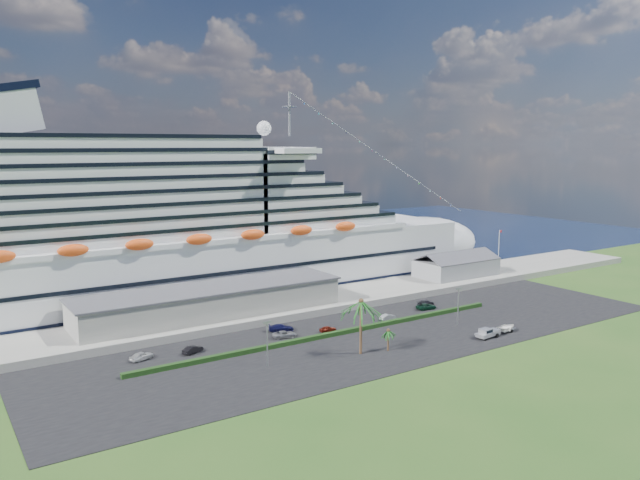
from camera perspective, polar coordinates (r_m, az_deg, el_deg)
ground at (r=124.40m, az=8.60°, el=-9.96°), size 420.00×420.00×0.00m
asphalt_lot at (r=132.33m, az=5.38°, el=-8.72°), size 140.00×38.00×0.12m
wharf at (r=154.88m, az=-1.36°, el=-5.77°), size 240.00×20.00×1.80m
water at (r=234.67m, az=-13.07°, el=-1.23°), size 420.00×160.00×0.02m
cruise_ship at (r=163.56m, az=-12.30°, el=0.46°), size 191.00×38.00×54.00m
terminal_building at (r=142.65m, az=-9.95°, el=-5.46°), size 61.00×15.00×6.30m
port_shed at (r=186.22m, az=12.35°, el=-2.39°), size 24.00×12.31×7.37m
flagpole at (r=198.70m, az=16.04°, el=-0.71°), size 1.08×0.16×12.00m
hedge at (r=131.44m, az=1.25°, el=-8.57°), size 88.00×1.10×0.90m
lamp_post_left at (r=113.52m, az=-4.85°, el=-8.90°), size 1.60×0.35×8.27m
lamp_post_right at (r=141.82m, az=12.53°, el=-5.49°), size 1.60×0.35×8.27m
palm_tall at (r=118.57m, az=3.77°, el=-6.17°), size 8.82×8.82×11.13m
palm_short at (r=122.26m, az=6.26°, el=-8.44°), size 3.53×3.53×4.56m
parked_car_0 at (r=121.97m, az=-16.02°, el=-10.15°), size 4.93×3.34×1.56m
parked_car_1 at (r=123.49m, az=-11.56°, el=-9.78°), size 4.55×3.00×1.42m
parked_car_2 at (r=130.48m, az=-3.26°, el=-8.60°), size 5.37×3.23×1.39m
parked_car_3 at (r=134.74m, az=-3.58°, el=-8.01°), size 5.71×3.89×1.54m
parked_car_4 at (r=134.28m, az=0.71°, el=-8.12°), size 3.74×1.79×1.24m
parked_car_5 at (r=143.71m, az=6.22°, el=-7.02°), size 4.03×1.44×1.32m
parked_car_6 at (r=153.89m, az=9.70°, el=-6.02°), size 5.34×2.99×1.41m
parked_car_7 at (r=157.37m, az=9.63°, el=-5.69°), size 5.05×2.57×1.40m
pickup_truck at (r=134.60m, az=15.08°, el=-8.17°), size 5.90×2.64×2.02m
boat_trailer at (r=139.76m, az=16.75°, el=-7.63°), size 5.71×4.07×1.59m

